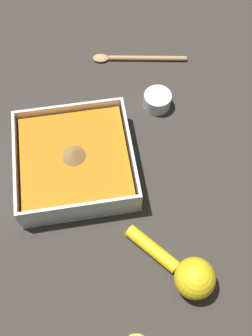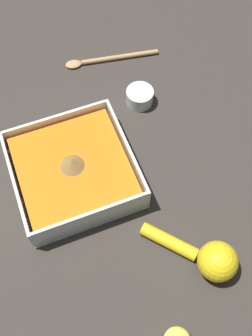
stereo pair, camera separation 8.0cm
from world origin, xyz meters
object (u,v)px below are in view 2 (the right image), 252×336
square_dish (74,171)px  lemon_squeezer (210,258)px  wooden_spoon (107,59)px  spice_bowl (140,97)px

square_dish → lemon_squeezer: (-0.26, -0.18, 0.01)m
wooden_spoon → lemon_squeezer: bearing=100.1°
lemon_squeezer → wooden_spoon: bearing=139.8°
square_dish → lemon_squeezer: bearing=-146.2°
wooden_spoon → spice_bowl: bearing=110.7°
lemon_squeezer → wooden_spoon: size_ratio=0.69×
square_dish → lemon_squeezer: 0.32m
spice_bowl → lemon_squeezer: bearing=176.2°
spice_bowl → lemon_squeezer: size_ratio=0.39×
spice_bowl → lemon_squeezer: 0.40m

